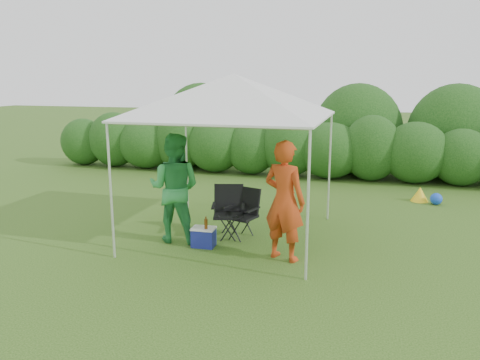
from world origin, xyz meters
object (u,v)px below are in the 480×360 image
(man, at_px, (284,201))
(woman, at_px, (175,188))
(chair_left, at_px, (229,208))
(canopy, at_px, (233,96))
(chair_right, at_px, (244,210))
(cooler, at_px, (204,237))

(man, xyz_separation_m, woman, (-1.96, 0.34, -0.00))
(chair_left, height_order, woman, woman)
(chair_left, bearing_deg, canopy, -12.26)
(chair_left, distance_m, man, 1.47)
(chair_right, height_order, man, man)
(woman, bearing_deg, chair_left, -153.91)
(canopy, relative_size, cooler, 7.73)
(chair_right, relative_size, chair_left, 0.95)
(canopy, height_order, chair_right, canopy)
(chair_left, xyz_separation_m, cooler, (-0.23, -0.64, -0.35))
(chair_right, bearing_deg, man, -26.61)
(man, xyz_separation_m, cooler, (-1.38, 0.17, -0.77))
(chair_left, xyz_separation_m, woman, (-0.81, -0.48, 0.41))
(chair_right, bearing_deg, cooler, -109.27)
(woman, height_order, cooler, woman)
(canopy, xyz_separation_m, woman, (-0.90, -0.48, -1.53))
(chair_left, relative_size, cooler, 2.27)
(chair_left, distance_m, woman, 1.03)
(cooler, bearing_deg, canopy, 60.21)
(man, bearing_deg, chair_right, -24.18)
(chair_right, bearing_deg, canopy, -153.09)
(chair_right, relative_size, cooler, 2.17)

